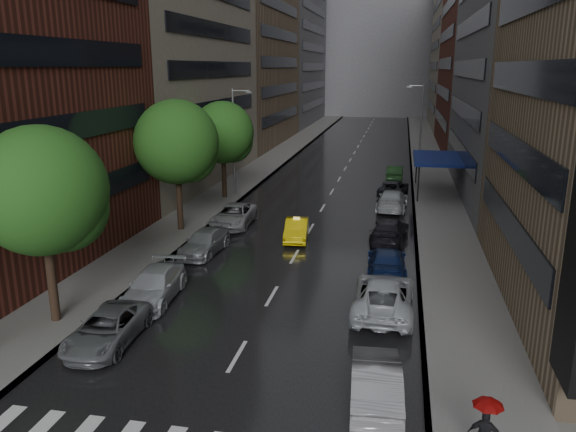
# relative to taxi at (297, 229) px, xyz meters

# --- Properties ---
(ground) EXTENTS (220.00, 220.00, 0.00)m
(ground) POSITION_rel_taxi_xyz_m (0.50, -19.38, -0.67)
(ground) COLOR gray
(ground) RESTS_ON ground
(road) EXTENTS (14.00, 140.00, 0.01)m
(road) POSITION_rel_taxi_xyz_m (0.50, 30.62, -0.67)
(road) COLOR black
(road) RESTS_ON ground
(sidewalk_left) EXTENTS (4.00, 140.00, 0.15)m
(sidewalk_left) POSITION_rel_taxi_xyz_m (-8.50, 30.62, -0.60)
(sidewalk_left) COLOR gray
(sidewalk_left) RESTS_ON ground
(sidewalk_right) EXTENTS (4.00, 140.00, 0.15)m
(sidewalk_right) POSITION_rel_taxi_xyz_m (9.50, 30.62, -0.60)
(sidewalk_right) COLOR gray
(sidewalk_right) RESTS_ON ground
(buildings_left) EXTENTS (8.00, 108.00, 38.00)m
(buildings_left) POSITION_rel_taxi_xyz_m (-14.50, 39.41, 15.32)
(buildings_left) COLOR maroon
(buildings_left) RESTS_ON ground
(buildings_right) EXTENTS (8.05, 109.10, 36.00)m
(buildings_right) POSITION_rel_taxi_xyz_m (15.50, 37.32, 14.36)
(buildings_right) COLOR #937A5B
(buildings_right) RESTS_ON ground
(building_far) EXTENTS (40.00, 14.00, 32.00)m
(building_far) POSITION_rel_taxi_xyz_m (0.50, 98.62, 15.33)
(building_far) COLOR slate
(building_far) RESTS_ON ground
(tree_near) EXTENTS (5.42, 5.42, 8.64)m
(tree_near) POSITION_rel_taxi_xyz_m (-8.10, -14.09, 5.24)
(tree_near) COLOR #382619
(tree_near) RESTS_ON ground
(tree_mid) EXTENTS (5.56, 5.56, 8.86)m
(tree_mid) POSITION_rel_taxi_xyz_m (-8.10, 0.36, 5.39)
(tree_mid) COLOR #382619
(tree_mid) RESTS_ON ground
(tree_far) EXTENTS (5.12, 5.12, 8.16)m
(tree_far) POSITION_rel_taxi_xyz_m (-8.10, 10.20, 4.91)
(tree_far) COLOR #382619
(tree_far) RESTS_ON ground
(taxi) EXTENTS (1.87, 4.21, 1.34)m
(taxi) POSITION_rel_taxi_xyz_m (0.00, 0.00, 0.00)
(taxi) COLOR yellow
(taxi) RESTS_ON ground
(parked_cars_left) EXTENTS (2.58, 22.93, 1.49)m
(parked_cars_left) POSITION_rel_taxi_xyz_m (-4.90, -6.42, 0.04)
(parked_cars_left) COLOR slate
(parked_cars_left) RESTS_ON ground
(parked_cars_right) EXTENTS (2.76, 43.31, 1.60)m
(parked_cars_right) POSITION_rel_taxi_xyz_m (5.90, 0.56, 0.08)
(parked_cars_right) COLOR gray
(parked_cars_right) RESTS_ON ground
(ped_red_umbrella) EXTENTS (1.01, 0.82, 2.01)m
(ped_red_umbrella) POSITION_rel_taxi_xyz_m (9.01, -19.96, 0.66)
(ped_red_umbrella) COLOR black
(ped_red_umbrella) RESTS_ON sidewalk_right
(street_lamp_left) EXTENTS (1.74, 0.22, 9.00)m
(street_lamp_left) POSITION_rel_taxi_xyz_m (-7.22, 10.62, 4.22)
(street_lamp_left) COLOR gray
(street_lamp_left) RESTS_ON sidewalk_left
(street_lamp_right) EXTENTS (1.74, 0.22, 9.00)m
(street_lamp_right) POSITION_rel_taxi_xyz_m (8.22, 25.62, 4.22)
(street_lamp_right) COLOR gray
(street_lamp_right) RESTS_ON sidewalk_right
(awning) EXTENTS (4.00, 8.00, 3.12)m
(awning) POSITION_rel_taxi_xyz_m (9.49, 15.62, 2.46)
(awning) COLOR navy
(awning) RESTS_ON sidewalk_right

